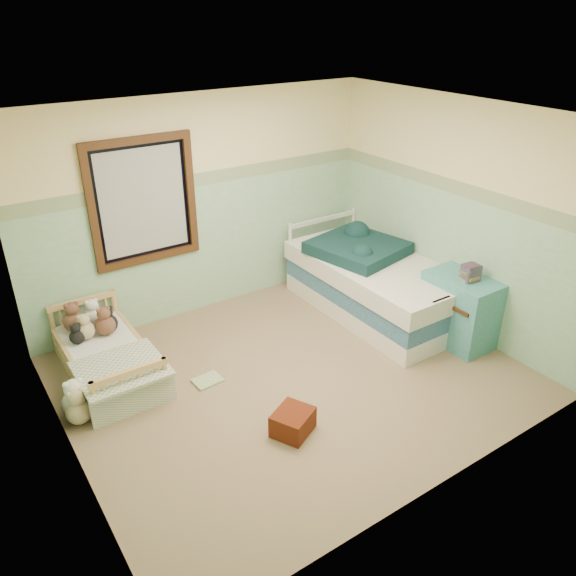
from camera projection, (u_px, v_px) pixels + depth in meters
floor at (293, 376)px, 5.61m from camera, size 4.20×3.60×0.02m
ceiling at (294, 117)px, 4.47m from camera, size 4.20×3.60×0.02m
wall_back at (203, 207)px, 6.37m from camera, size 4.20×0.04×2.50m
wall_front at (448, 354)px, 3.71m from camera, size 4.20×0.04×2.50m
wall_left at (50, 329)px, 3.99m from camera, size 0.04×3.60×2.50m
wall_right at (453, 216)px, 6.08m from camera, size 0.04×3.60×2.50m
wainscot_mint at (207, 248)px, 6.58m from camera, size 4.20×0.01×1.50m
border_strip at (202, 179)px, 6.21m from camera, size 4.20×0.01×0.15m
window_frame at (143, 202)px, 5.90m from camera, size 1.16×0.06×1.36m
window_blinds at (143, 202)px, 5.91m from camera, size 0.92×0.01×1.12m
toddler_bed_frame at (109, 366)px, 5.59m from camera, size 0.72×1.43×0.18m
toddler_mattress at (107, 353)px, 5.52m from camera, size 0.66×1.37×0.12m
patchwork_quilt at (121, 369)px, 5.16m from camera, size 0.78×0.72×0.03m
plush_bed_brown at (74, 321)px, 5.74m from camera, size 0.22×0.22×0.22m
plush_bed_white at (94, 316)px, 5.85m from camera, size 0.20×0.20×0.20m
plush_bed_tan at (85, 330)px, 5.61m from camera, size 0.19×0.19×0.19m
plush_bed_dark at (108, 324)px, 5.72m from camera, size 0.19×0.19×0.19m
plush_floor_cream at (77, 404)px, 5.01m from camera, size 0.26×0.26×0.26m
plush_floor_tan at (79, 411)px, 4.94m from camera, size 0.23×0.23×0.23m
twin_bed_frame at (374, 303)px, 6.73m from camera, size 1.08×2.15×0.22m
twin_boxspring at (376, 286)px, 6.63m from camera, size 1.08×2.15×0.22m
twin_mattress at (377, 270)px, 6.53m from camera, size 1.12×2.20×0.22m
teal_blanket at (358, 248)px, 6.64m from camera, size 1.09×1.13×0.14m
dresser at (459, 310)px, 6.03m from camera, size 0.47×0.76×0.76m
book_stack at (471, 273)px, 5.76m from camera, size 0.19×0.16×0.17m
red_pillow at (293, 422)px, 4.83m from camera, size 0.43×0.41×0.21m
floor_book at (208, 380)px, 5.51m from camera, size 0.28×0.22×0.02m
extra_plush_0 at (77, 337)px, 5.54m from camera, size 0.15×0.15×0.15m
extra_plush_1 at (106, 325)px, 5.69m from camera, size 0.21×0.21×0.21m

